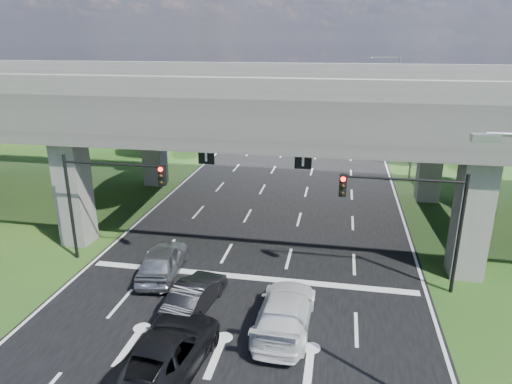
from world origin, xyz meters
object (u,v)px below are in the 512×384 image
(streetlight_beyond, at_px, (393,91))
(car_white, at_px, (285,311))
(signal_left, at_px, (105,190))
(streetlight_far, at_px, (411,111))
(signal_right, at_px, (414,209))
(car_trailing, at_px, (167,352))
(car_dark, at_px, (195,294))
(car_silver, at_px, (163,260))

(streetlight_beyond, distance_m, car_white, 41.49)
(signal_left, distance_m, streetlight_beyond, 40.30)
(streetlight_far, distance_m, car_white, 26.14)
(signal_right, relative_size, streetlight_beyond, 0.60)
(signal_right, relative_size, car_white, 1.09)
(signal_left, relative_size, car_trailing, 1.06)
(car_dark, bearing_deg, streetlight_beyond, -99.59)
(signal_left, xyz_separation_m, streetlight_beyond, (17.92, 36.06, 1.66))
(car_silver, bearing_deg, signal_right, 177.28)
(streetlight_far, distance_m, car_silver, 26.02)
(signal_right, height_order, streetlight_beyond, streetlight_beyond)
(streetlight_far, xyz_separation_m, streetlight_beyond, (0.00, 16.00, 0.00))
(signal_left, relative_size, car_silver, 1.25)
(car_trailing, bearing_deg, streetlight_beyond, -99.16)
(car_trailing, bearing_deg, signal_left, -45.43)
(signal_right, distance_m, signal_left, 15.65)
(streetlight_far, distance_m, streetlight_beyond, 16.00)
(car_dark, bearing_deg, car_trailing, 100.52)
(car_white, bearing_deg, car_silver, -25.19)
(signal_right, bearing_deg, car_trailing, -140.29)
(signal_right, xyz_separation_m, car_silver, (-12.26, -0.94, -3.34))
(car_silver, relative_size, car_white, 0.87)
(signal_left, xyz_separation_m, streetlight_far, (17.92, 20.06, 1.66))
(signal_left, distance_m, car_silver, 4.85)
(car_white, bearing_deg, car_trailing, 42.39)
(streetlight_beyond, bearing_deg, car_white, -100.79)
(car_silver, bearing_deg, signal_left, -22.66)
(signal_right, relative_size, car_silver, 1.25)
(signal_left, relative_size, streetlight_beyond, 0.60)
(signal_left, relative_size, streetlight_far, 0.60)
(streetlight_far, distance_m, car_dark, 27.01)
(streetlight_far, bearing_deg, car_dark, -116.66)
(streetlight_far, bearing_deg, signal_left, -131.78)
(car_trailing, bearing_deg, car_dark, -80.85)
(streetlight_far, xyz_separation_m, car_silver, (-14.53, -21.00, -5.00))
(signal_left, height_order, streetlight_far, streetlight_far)
(car_dark, bearing_deg, signal_left, -24.08)
(signal_left, relative_size, car_dark, 1.41)
(streetlight_beyond, height_order, car_white, streetlight_beyond)
(signal_left, bearing_deg, car_silver, -15.55)
(car_dark, distance_m, car_white, 4.25)
(signal_right, xyz_separation_m, streetlight_beyond, (2.27, 36.06, 1.66))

